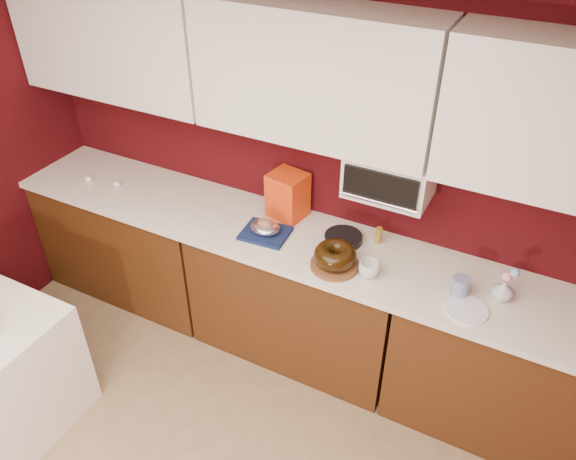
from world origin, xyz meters
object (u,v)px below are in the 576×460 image
at_px(bundt_cake, 335,255).
at_px(foil_ham_nest, 265,227).
at_px(pandoro_box, 288,195).
at_px(flower_vase, 503,289).
at_px(coffee_mug, 369,268).
at_px(toaster_oven, 390,174).
at_px(blue_jar, 460,287).

height_order(bundt_cake, foil_ham_nest, bundt_cake).
relative_size(pandoro_box, flower_vase, 2.19).
bearing_deg(pandoro_box, coffee_mug, -15.86).
bearing_deg(bundt_cake, toaster_oven, 61.72).
bearing_deg(foil_ham_nest, bundt_cake, -10.08).
bearing_deg(coffee_mug, flower_vase, 11.88).
height_order(foil_ham_nest, flower_vase, flower_vase).
distance_m(foil_ham_nest, flower_vase, 1.35).
xyz_separation_m(foil_ham_nest, flower_vase, (1.35, 0.07, 0.01)).
xyz_separation_m(bundt_cake, pandoro_box, (-0.47, 0.33, 0.07)).
relative_size(pandoro_box, blue_jar, 2.63).
height_order(pandoro_box, flower_vase, pandoro_box).
bearing_deg(coffee_mug, toaster_oven, 95.50).
bearing_deg(flower_vase, foil_ham_nest, -176.98).
relative_size(coffee_mug, flower_vase, 0.83).
relative_size(foil_ham_nest, pandoro_box, 0.62).
bearing_deg(toaster_oven, foil_ham_nest, -161.27).
bearing_deg(toaster_oven, flower_vase, -12.07).
relative_size(toaster_oven, coffee_mug, 4.07).
distance_m(coffee_mug, blue_jar, 0.48).
bearing_deg(flower_vase, coffee_mug, -168.12).
xyz_separation_m(pandoro_box, blue_jar, (1.13, -0.25, -0.09)).
bearing_deg(foil_ham_nest, flower_vase, 3.02).
xyz_separation_m(toaster_oven, bundt_cake, (-0.17, -0.31, -0.39)).
xyz_separation_m(blue_jar, flower_vase, (0.20, 0.07, 0.01)).
relative_size(foil_ham_nest, coffee_mug, 1.63).
distance_m(foil_ham_nest, coffee_mug, 0.68).
bearing_deg(bundt_cake, pandoro_box, 144.23).
relative_size(foil_ham_nest, blue_jar, 1.63).
relative_size(bundt_cake, flower_vase, 1.79).
bearing_deg(foil_ham_nest, coffee_mug, -5.89).
height_order(coffee_mug, blue_jar, same).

